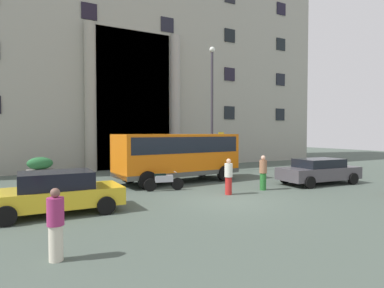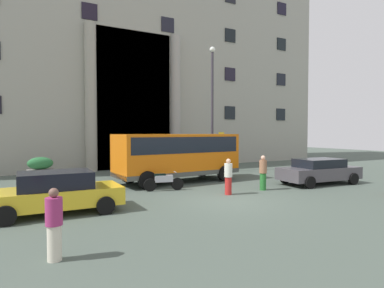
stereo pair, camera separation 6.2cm
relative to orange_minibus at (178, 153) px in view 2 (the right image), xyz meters
name	(u,v)px [view 2 (the right image)]	position (x,y,z in m)	size (l,w,h in m)	color
ground_plane	(229,203)	(-0.33, -5.50, -1.67)	(80.00, 64.00, 0.12)	#47534A
office_building_facade	(115,47)	(-0.33, 11.98, 8.67)	(37.51, 9.66, 20.58)	#99998C
orange_minibus	(178,153)	(0.00, 0.00, 0.00)	(7.14, 3.11, 2.69)	orange
bus_stop_sign	(221,148)	(4.31, 2.18, 0.11)	(0.44, 0.08, 2.80)	#92991C
hedge_planter_entrance_right	(180,161)	(2.72, 5.31, -0.97)	(2.20, 0.74, 1.32)	gray
hedge_planter_far_west	(40,169)	(-6.77, 4.68, -0.97)	(1.48, 0.75, 1.33)	gray
parked_coupe_end	(56,192)	(-6.72, -4.34, -0.88)	(4.34, 2.07, 1.45)	gold
white_taxi_kerbside	(319,171)	(6.43, -4.19, -0.90)	(4.59, 2.25, 1.36)	#4A474D
motorcycle_far_end	(163,181)	(-1.79, -2.10, -1.16)	(1.90, 0.67, 0.89)	black
motorcycle_near_kerb	(37,193)	(-7.24, -2.53, -1.15)	(2.05, 0.55, 0.89)	black
scooter_by_planter	(295,172)	(6.34, -2.56, -1.15)	(2.02, 0.78, 0.89)	black
pedestrian_child_trailing	(54,224)	(-7.13, -8.72, -0.82)	(0.36, 0.36, 1.59)	beige
pedestrian_man_red_shirt	(263,173)	(2.54, -4.20, -0.77)	(0.36, 0.36, 1.68)	#246929
pedestrian_woman_dark_dress	(228,177)	(0.42, -4.35, -0.80)	(0.36, 0.36, 1.62)	red
lamppost_plaza_centre	(212,100)	(4.26, 3.27, 3.44)	(0.40, 0.40, 8.81)	#36323C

